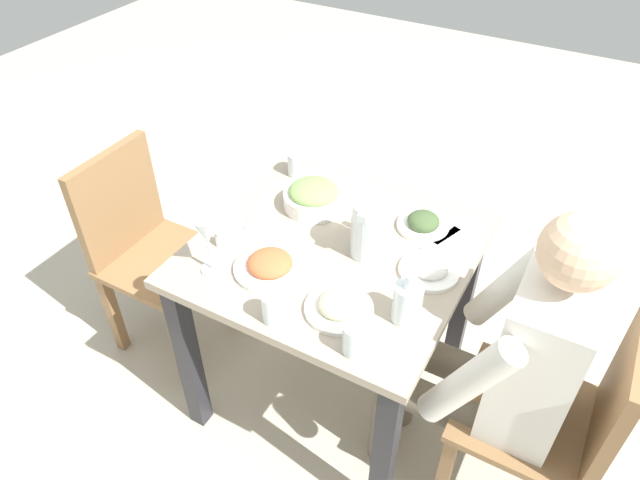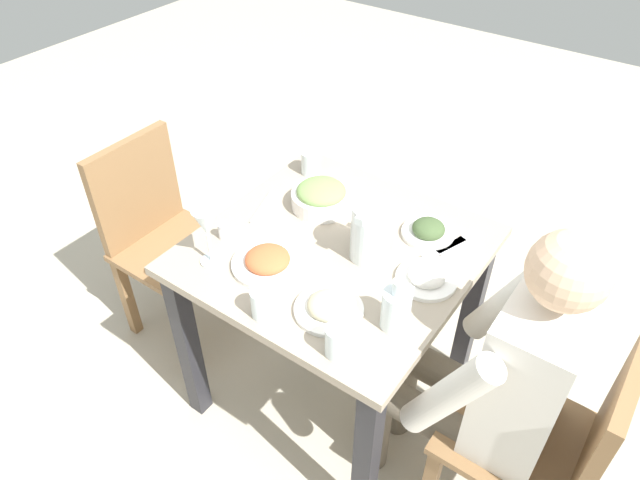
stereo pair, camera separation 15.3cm
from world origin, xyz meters
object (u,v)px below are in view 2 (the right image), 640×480
Objects in this scene: water_glass_near_right at (261,303)px; salt_shaker at (223,231)px; dining_table at (335,278)px; water_pitcher at (371,232)px; wine_glass at (206,225)px; plate_rice_curry at (268,261)px; chair_near at (552,440)px; water_glass_near_left at (338,341)px; diner_near at (493,373)px; chair_far at (160,232)px; water_glass_far_left at (311,163)px; plate_yoghurt at (427,277)px; salad_bowl at (321,196)px; oil_carafe at (396,311)px; plate_beans at (329,307)px; plate_dolmas at (428,231)px.

water_glass_near_right reaches higher than salt_shaker.
dining_table is 4.40× the size of water_pitcher.
dining_table is 0.48m from wine_glass.
chair_near is at bearing -82.82° from plate_rice_curry.
plate_rice_curry is at bearing 66.92° from water_glass_near_left.
water_glass_near_left is (-0.27, 0.34, 0.16)m from diner_near.
water_glass_far_left is (0.38, -0.47, 0.30)m from chair_far.
plate_yoghurt is (0.10, 0.27, 0.13)m from diner_near.
water_glass_near_right is 0.46× the size of wine_glass.
water_glass_near_right reaches higher than plate_yoghurt.
water_pitcher reaches higher than salt_shaker.
plate_yoghurt is at bearing -85.26° from dining_table.
diner_near is at bearing -106.98° from salad_bowl.
oil_carafe is 3.05× the size of salt_shaker.
oil_carafe is at bearing -60.61° from water_glass_near_right.
salad_bowl is at bearing 47.80° from dining_table.
water_glass_near_right is at bearing 109.44° from chair_near.
water_glass_near_left is at bearing -136.00° from plate_beans.
chair_far is 0.68m from wine_glass.
chair_near is 0.95m from plate_rice_curry.
water_pitcher is at bearing 152.59° from plate_dolmas.
plate_rice_curry is at bearing -99.55° from chair_far.
salad_bowl is 1.13× the size of plate_yoghurt.
dining_table is 0.98× the size of chair_far.
plate_beans is (-0.46, 0.07, -0.00)m from plate_dolmas.
salad_bowl reaches higher than plate_rice_curry.
diner_near is 0.53m from water_pitcher.
plate_beans is 2.11× the size of water_glass_near_left.
diner_near reaches higher than chair_near.
chair_near is 0.57m from oil_carafe.
plate_beans is 0.43m from wine_glass.
oil_carafe is at bearing 101.90° from chair_near.
salad_bowl is 0.38m from plate_dolmas.
salt_shaker is (0.02, 0.20, 0.01)m from plate_rice_curry.
plate_dolmas is at bearing 62.52° from chair_near.
dining_table is at bearing 84.20° from chair_near.
chair_near reaches higher than water_glass_near_right.
plate_yoghurt is (-0.19, -0.10, -0.00)m from plate_dolmas.
wine_glass is (-0.20, 0.85, 0.25)m from diner_near.
chair_near reaches higher than water_glass_far_left.
water_glass_near_right is (-0.50, -0.16, 0.00)m from salad_bowl.
dining_table is 0.28m from salad_bowl.
water_glass_near_left reaches higher than plate_beans.
plate_beans is 0.46m from salt_shaker.
salad_bowl and water_glass_near_right have the same top height.
diner_near is at bearing -128.88° from plate_dolmas.
water_glass_near_right is at bearing -120.05° from salt_shaker.
dining_table is 15.50× the size of salt_shaker.
water_pitcher is 2.10× the size of water_glass_near_right.
plate_yoghurt is at bearing -72.19° from salt_shaker.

